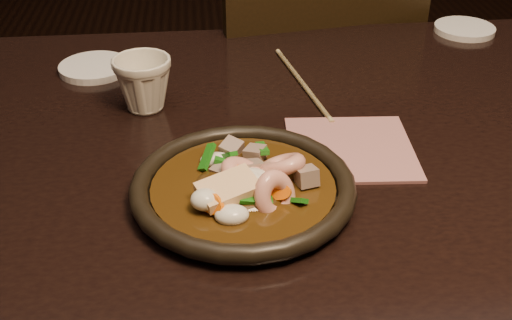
{
  "coord_description": "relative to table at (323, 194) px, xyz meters",
  "views": [
    {
      "loc": [
        -0.17,
        -0.72,
        1.2
      ],
      "look_at": [
        -0.11,
        -0.1,
        0.8
      ],
      "focal_mm": 45.0,
      "sensor_mm": 36.0,
      "label": 1
    }
  ],
  "objects": [
    {
      "name": "table",
      "position": [
        0.0,
        0.0,
        0.0
      ],
      "size": [
        1.6,
        0.9,
        0.75
      ],
      "color": "black",
      "rests_on": "floor"
    },
    {
      "name": "chair",
      "position": [
        0.07,
        0.58,
        -0.17
      ],
      "size": [
        0.5,
        0.5,
        0.92
      ],
      "rotation": [
        0.0,
        0.0,
        3.31
      ],
      "color": "black",
      "rests_on": "floor"
    },
    {
      "name": "plate",
      "position": [
        -0.12,
        -0.1,
        0.09
      ],
      "size": [
        0.27,
        0.27,
        0.03
      ],
      "color": "black",
      "rests_on": "table"
    },
    {
      "name": "stirfry",
      "position": [
        -0.12,
        -0.1,
        0.1
      ],
      "size": [
        0.15,
        0.17,
        0.06
      ],
      "color": "#341F09",
      "rests_on": "plate"
    },
    {
      "name": "saucer_left",
      "position": [
        -0.34,
        0.28,
        0.08
      ],
      "size": [
        0.12,
        0.12,
        0.01
      ],
      "primitive_type": "cylinder",
      "color": "silver",
      "rests_on": "table"
    },
    {
      "name": "saucer_right",
      "position": [
        0.34,
        0.39,
        0.08
      ],
      "size": [
        0.11,
        0.11,
        0.01
      ],
      "primitive_type": "cylinder",
      "color": "silver",
      "rests_on": "table"
    },
    {
      "name": "tea_cup",
      "position": [
        -0.25,
        0.14,
        0.12
      ],
      "size": [
        0.1,
        0.09,
        0.09
      ],
      "primitive_type": "imported",
      "rotation": [
        0.0,
        0.0,
        -0.13
      ],
      "color": "beige",
      "rests_on": "table"
    },
    {
      "name": "chopsticks",
      "position": [
        -0.0,
        0.19,
        0.08
      ],
      "size": [
        0.05,
        0.27,
        0.01
      ],
      "rotation": [
        0.0,
        0.0,
        0.17
      ],
      "color": "tan",
      "rests_on": "table"
    },
    {
      "name": "napkin",
      "position": [
        0.03,
        -0.01,
        0.08
      ],
      "size": [
        0.18,
        0.18,
        0.0
      ],
      "primitive_type": "cube",
      "rotation": [
        0.0,
        0.0,
        -0.07
      ],
      "color": "#9F6262",
      "rests_on": "table"
    }
  ]
}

